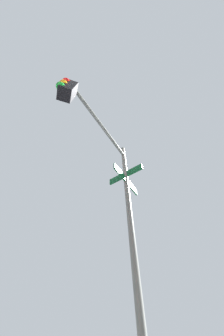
# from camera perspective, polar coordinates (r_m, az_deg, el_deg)

# --- Properties ---
(traffic_signal_near) EXTENTS (2.49, 2.08, 5.62)m
(traffic_signal_near) POSITION_cam_1_polar(r_m,az_deg,el_deg) (3.56, -4.04, 5.93)
(traffic_signal_near) COLOR slate
(traffic_signal_near) RESTS_ON ground_plane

